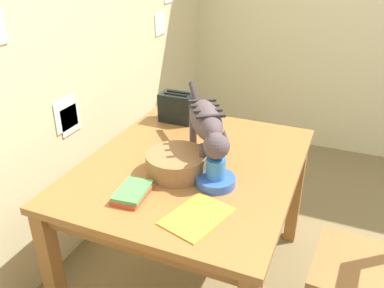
# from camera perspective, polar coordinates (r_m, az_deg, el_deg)

# --- Properties ---
(wall_rear) EXTENTS (4.59, 0.11, 2.50)m
(wall_rear) POSITION_cam_1_polar(r_m,az_deg,el_deg) (2.16, -21.14, 13.01)
(wall_rear) COLOR beige
(wall_rear) RESTS_ON ground_plane
(dining_table) EXTENTS (1.22, 1.00, 0.75)m
(dining_table) POSITION_cam_1_polar(r_m,az_deg,el_deg) (1.98, 0.00, -4.87)
(dining_table) COLOR #996431
(dining_table) RESTS_ON ground_plane
(cat) EXTENTS (0.60, 0.41, 0.29)m
(cat) POSITION_cam_1_polar(r_m,az_deg,el_deg) (1.84, 2.18, 2.81)
(cat) COLOR #524445
(cat) RESTS_ON dining_table
(saucer_bowl) EXTENTS (0.18, 0.18, 0.04)m
(saucer_bowl) POSITION_cam_1_polar(r_m,az_deg,el_deg) (1.75, 3.37, -5.29)
(saucer_bowl) COLOR #3057B9
(saucer_bowl) RESTS_ON dining_table
(coffee_mug) EXTENTS (0.13, 0.09, 0.09)m
(coffee_mug) POSITION_cam_1_polar(r_m,az_deg,el_deg) (1.72, 3.47, -3.39)
(coffee_mug) COLOR #2F76BD
(coffee_mug) RESTS_ON saucer_bowl
(magazine) EXTENTS (0.31, 0.25, 0.01)m
(magazine) POSITION_cam_1_polar(r_m,az_deg,el_deg) (1.57, 0.74, -10.31)
(magazine) COLOR gold
(magazine) RESTS_ON dining_table
(book_stack) EXTENTS (0.19, 0.13, 0.04)m
(book_stack) POSITION_cam_1_polar(r_m,az_deg,el_deg) (1.69, -8.51, -6.90)
(book_stack) COLOR #E0422F
(book_stack) RESTS_ON dining_table
(wicker_basket) EXTENTS (0.28, 0.28, 0.10)m
(wicker_basket) POSITION_cam_1_polar(r_m,az_deg,el_deg) (1.83, -2.22, -2.71)
(wicker_basket) COLOR #96683E
(wicker_basket) RESTS_ON dining_table
(toaster) EXTENTS (0.12, 0.20, 0.18)m
(toaster) POSITION_cam_1_polar(r_m,az_deg,el_deg) (2.35, -2.12, 5.25)
(toaster) COLOR black
(toaster) RESTS_ON dining_table
(wooden_chair_near) EXTENTS (0.45, 0.45, 0.93)m
(wooden_chair_near) POSITION_cam_1_polar(r_m,az_deg,el_deg) (1.95, 24.73, -15.92)
(wooden_chair_near) COLOR #986634
(wooden_chair_near) RESTS_ON ground_plane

